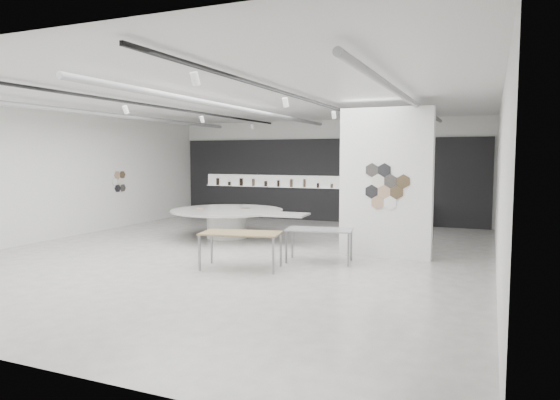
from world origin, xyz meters
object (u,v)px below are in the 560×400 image
at_px(kitchen_counter, 404,214).
at_px(sample_table_stone, 319,232).
at_px(sample_table_wood, 241,235).
at_px(display_island, 229,219).
at_px(partition_column, 386,183).

bearing_deg(kitchen_counter, sample_table_stone, -100.13).
bearing_deg(sample_table_wood, display_island, 122.38).
relative_size(partition_column, kitchen_counter, 2.25).
relative_size(partition_column, display_island, 0.81).
relative_size(display_island, sample_table_stone, 2.79).
distance_m(sample_table_wood, sample_table_stone, 1.90).
height_order(display_island, sample_table_wood, display_island).
bearing_deg(partition_column, kitchen_counter, 94.40).
distance_m(partition_column, sample_table_stone, 2.05).
distance_m(display_island, sample_table_stone, 4.23).
relative_size(display_island, sample_table_wood, 2.44).
distance_m(partition_column, display_island, 5.14).
bearing_deg(sample_table_wood, partition_column, 43.62).
bearing_deg(partition_column, sample_table_stone, -137.63).
bearing_deg(sample_table_stone, kitchen_counter, 82.75).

